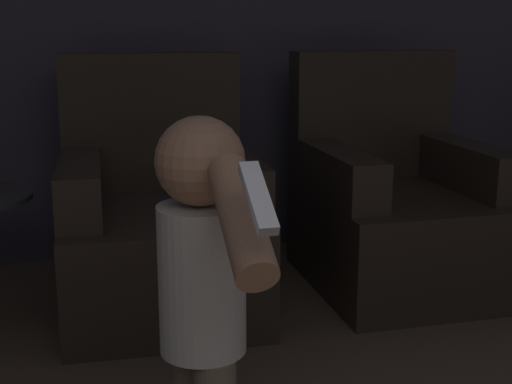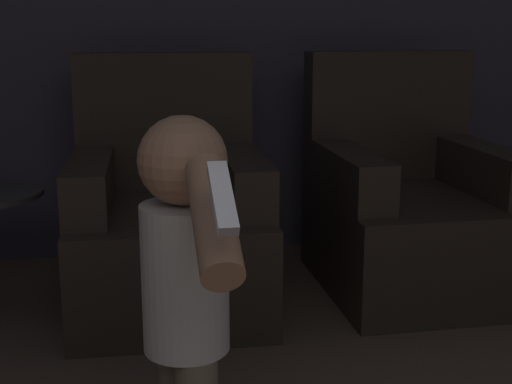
{
  "view_description": "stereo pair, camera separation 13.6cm",
  "coord_description": "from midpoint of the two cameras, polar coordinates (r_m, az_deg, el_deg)",
  "views": [
    {
      "loc": [
        -0.45,
        0.99,
        1.12
      ],
      "look_at": [
        0.1,
        3.14,
        0.61
      ],
      "focal_mm": 50.0,
      "sensor_mm": 36.0,
      "label": 1
    },
    {
      "loc": [
        -0.32,
        0.96,
        1.12
      ],
      "look_at": [
        0.1,
        3.14,
        0.61
      ],
      "focal_mm": 50.0,
      "sensor_mm": 36.0,
      "label": 2
    }
  ],
  "objects": [
    {
      "name": "person_toddler",
      "position": [
        1.67,
        -3.3,
        -7.0
      ],
      "size": [
        0.2,
        0.62,
        0.93
      ],
      "rotation": [
        0.0,
        0.0,
        1.86
      ],
      "color": "brown",
      "rests_on": "ground_plane"
    },
    {
      "name": "armchair_left",
      "position": [
        2.95,
        -5.68,
        -2.41
      ],
      "size": [
        0.8,
        0.93,
        1.01
      ],
      "rotation": [
        0.0,
        0.0,
        -0.04
      ],
      "color": "black",
      "rests_on": "ground_plane"
    },
    {
      "name": "armchair_right",
      "position": [
        3.21,
        13.28,
        -1.41
      ],
      "size": [
        0.76,
        0.9,
        1.01
      ],
      "rotation": [
        0.0,
        0.0,
        0.0
      ],
      "color": "black",
      "rests_on": "ground_plane"
    }
  ]
}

